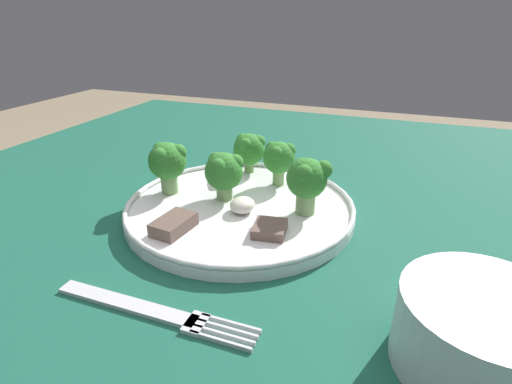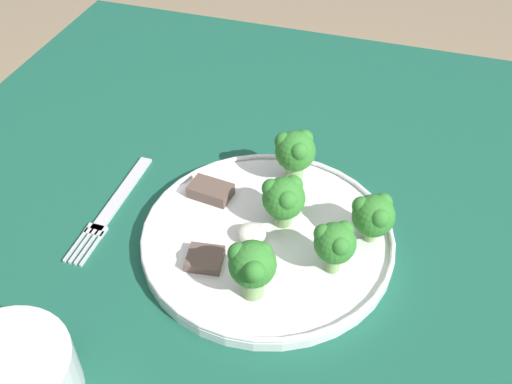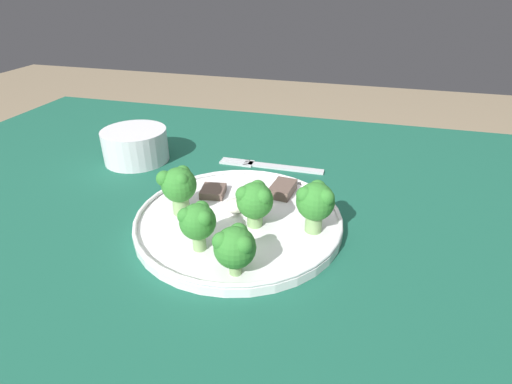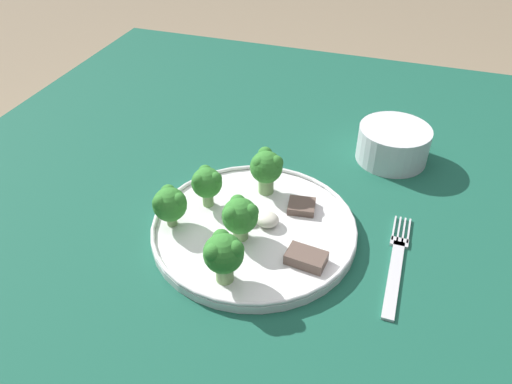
{
  "view_description": "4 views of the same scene",
  "coord_description": "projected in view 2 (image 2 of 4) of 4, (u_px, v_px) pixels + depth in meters",
  "views": [
    {
      "loc": [
        0.45,
        0.09,
        0.99
      ],
      "look_at": [
        0.03,
        -0.06,
        0.79
      ],
      "focal_mm": 28.0,
      "sensor_mm": 36.0,
      "label": 1
    },
    {
      "loc": [
        -0.09,
        0.36,
        1.26
      ],
      "look_at": [
        0.06,
        -0.1,
        0.81
      ],
      "focal_mm": 42.0,
      "sensor_mm": 36.0,
      "label": 2
    },
    {
      "loc": [
        -0.4,
        -0.22,
        1.07
      ],
      "look_at": [
        0.04,
        -0.1,
        0.81
      ],
      "focal_mm": 28.0,
      "sensor_mm": 36.0,
      "label": 3
    },
    {
      "loc": [
        0.2,
        -0.56,
        1.23
      ],
      "look_at": [
        0.03,
        -0.05,
        0.81
      ],
      "focal_mm": 35.0,
      "sensor_mm": 36.0,
      "label": 4
    }
  ],
  "objects": [
    {
      "name": "cream_bowl",
      "position": [
        10.0,
        382.0,
        0.52
      ],
      "size": [
        0.12,
        0.12,
        0.06
      ],
      "color": "silver",
      "rests_on": "table"
    },
    {
      "name": "broccoli_floret_near_rim_left",
      "position": [
        284.0,
        198.0,
        0.66
      ],
      "size": [
        0.05,
        0.05,
        0.06
      ],
      "color": "#7FA866",
      "rests_on": "dinner_plate"
    },
    {
      "name": "meat_slice_front_slice",
      "position": [
        205.0,
        259.0,
        0.63
      ],
      "size": [
        0.04,
        0.04,
        0.01
      ],
      "color": "brown",
      "rests_on": "dinner_plate"
    },
    {
      "name": "sauce_dollop",
      "position": [
        251.0,
        233.0,
        0.66
      ],
      "size": [
        0.03,
        0.03,
        0.02
      ],
      "color": "silver",
      "rests_on": "dinner_plate"
    },
    {
      "name": "dinner_plate",
      "position": [
        267.0,
        238.0,
        0.67
      ],
      "size": [
        0.28,
        0.28,
        0.02
      ],
      "color": "white",
      "rests_on": "table"
    },
    {
      "name": "broccoli_floret_back_left",
      "position": [
        251.0,
        268.0,
        0.57
      ],
      "size": [
        0.05,
        0.05,
        0.07
      ],
      "color": "#7FA866",
      "rests_on": "dinner_plate"
    },
    {
      "name": "meat_slice_middle_slice",
      "position": [
        211.0,
        191.0,
        0.71
      ],
      "size": [
        0.05,
        0.04,
        0.02
      ],
      "color": "brown",
      "rests_on": "dinner_plate"
    },
    {
      "name": "broccoli_floret_front_left",
      "position": [
        374.0,
        215.0,
        0.64
      ],
      "size": [
        0.05,
        0.05,
        0.06
      ],
      "color": "#7FA866",
      "rests_on": "dinner_plate"
    },
    {
      "name": "fork",
      "position": [
        113.0,
        206.0,
        0.72
      ],
      "size": [
        0.02,
        0.19,
        0.0
      ],
      "color": "silver",
      "rests_on": "table"
    },
    {
      "name": "broccoli_floret_center_back",
      "position": [
        295.0,
        151.0,
        0.71
      ],
      "size": [
        0.05,
        0.05,
        0.07
      ],
      "color": "#7FA866",
      "rests_on": "dinner_plate"
    },
    {
      "name": "broccoli_floret_center_left",
      "position": [
        335.0,
        243.0,
        0.6
      ],
      "size": [
        0.04,
        0.04,
        0.06
      ],
      "color": "#7FA866",
      "rests_on": "dinner_plate"
    },
    {
      "name": "table",
      "position": [
        277.0,
        360.0,
        0.68
      ],
      "size": [
        1.05,
        1.17,
        0.76
      ],
      "color": "#195642",
      "rests_on": "ground_plane"
    }
  ]
}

